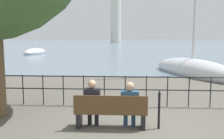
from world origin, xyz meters
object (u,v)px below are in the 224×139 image
at_px(seated_person_left, 92,101).
at_px(harbor_lighthouse, 116,13).
at_px(closed_umbrella, 159,107).
at_px(sailboat_1, 192,69).
at_px(park_bench, 111,112).
at_px(sailboat_0, 35,51).
at_px(seated_person_right, 130,102).

xyz_separation_m(seated_person_left, harbor_lighthouse, (-4.38, 111.07, 12.82)).
relative_size(closed_umbrella, harbor_lighthouse, 0.04).
bearing_deg(seated_person_left, sailboat_1, 62.21).
bearing_deg(park_bench, closed_umbrella, 1.97).
bearing_deg(sailboat_1, harbor_lighthouse, 72.71).
relative_size(sailboat_0, harbor_lighthouse, 0.44).
relative_size(seated_person_right, closed_umbrella, 1.20).
xyz_separation_m(seated_person_left, seated_person_right, (0.98, 0.00, -0.02)).
distance_m(seated_person_right, harbor_lighthouse, 111.94).
height_order(closed_umbrella, sailboat_1, sailboat_1).
bearing_deg(closed_umbrella, park_bench, -178.03).
xyz_separation_m(seated_person_right, sailboat_0, (-13.27, 28.83, -0.34)).
bearing_deg(sailboat_0, closed_umbrella, -60.03).
height_order(park_bench, harbor_lighthouse, harbor_lighthouse).
distance_m(park_bench, sailboat_0, 31.61).
bearing_deg(sailboat_0, seated_person_right, -61.22).
height_order(sailboat_0, sailboat_1, sailboat_0).
relative_size(park_bench, sailboat_1, 0.15).
bearing_deg(sailboat_1, seated_person_left, -140.37).
bearing_deg(park_bench, harbor_lighthouse, 92.51).
bearing_deg(harbor_lighthouse, park_bench, -87.49).
relative_size(park_bench, sailboat_0, 0.15).
bearing_deg(seated_person_right, sailboat_1, 66.99).
xyz_separation_m(closed_umbrella, sailboat_0, (-14.02, 28.87, -0.23)).
bearing_deg(closed_umbrella, seated_person_left, 178.88).
bearing_deg(sailboat_1, seated_person_right, -135.59).
bearing_deg(sailboat_0, harbor_lighthouse, 88.56).
distance_m(closed_umbrella, harbor_lighthouse, 112.02).
bearing_deg(park_bench, seated_person_right, 8.92).
bearing_deg(harbor_lighthouse, sailboat_1, -84.71).
xyz_separation_m(park_bench, sailboat_0, (-12.78, 28.91, -0.10)).
height_order(seated_person_left, seated_person_right, seated_person_left).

